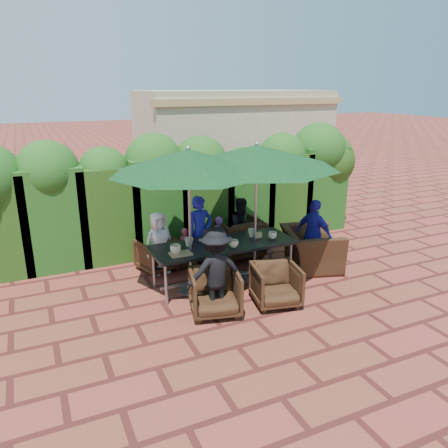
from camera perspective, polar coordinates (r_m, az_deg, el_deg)
name	(u,v)px	position (r m, az deg, el deg)	size (l,w,h in m)	color
ground	(224,289)	(7.60, 0.02, -8.47)	(80.00, 80.00, 0.00)	maroon
dining_table	(223,247)	(7.55, -0.08, -3.06)	(2.50, 0.90, 0.75)	black
umbrella_left	(188,162)	(6.88, -4.69, 8.12)	(2.48, 2.48, 2.46)	gray
umbrella_right	(257,156)	(7.40, 4.31, 8.81)	(2.77, 2.77, 2.46)	gray
chair_far_left	(158,253)	(8.32, -8.68, -3.73)	(0.67, 0.62, 0.69)	black
chair_far_mid	(207,247)	(8.44, -2.20, -2.98)	(0.73, 0.68, 0.75)	black
chair_far_right	(239,236)	(8.87, 2.01, -1.53)	(0.84, 0.79, 0.87)	black
chair_near_left	(215,290)	(6.70, -1.19, -8.66)	(0.73, 0.69, 0.76)	black
chair_near_right	(276,283)	(7.02, 6.81, -7.65)	(0.70, 0.66, 0.72)	black
chair_end_right	(312,242)	(8.47, 11.36, -2.37)	(1.14, 0.74, 0.99)	black
adult_far_left	(159,243)	(8.11, -8.47, -2.44)	(0.58, 0.34, 1.17)	white
adult_far_mid	(200,232)	(8.27, -3.11, -1.07)	(0.50, 0.41, 1.39)	#1F1D9D
adult_far_right	(242,228)	(8.77, 2.39, -0.51)	(0.59, 0.36, 1.23)	black
adult_near_left	(215,271)	(6.58, -1.14, -6.17)	(0.88, 0.40, 1.38)	black
adult_end_right	(314,235)	(8.38, 11.66, -1.36)	(0.79, 0.39, 1.34)	#1F1D9D
child_left	(186,247)	(8.42, -5.01, -3.06)	(0.27, 0.22, 0.76)	#BF4360
child_right	(220,238)	(8.72, -0.51, -1.83)	(0.32, 0.26, 0.88)	purple
pedestrian_a	(209,182)	(11.54, -2.00, 5.52)	(1.73, 0.62, 1.85)	#28944D
pedestrian_b	(240,181)	(12.29, 2.10, 5.69)	(0.77, 0.47, 1.61)	#BF4360
pedestrian_c	(276,175)	(12.63, 6.82, 6.43)	(1.18, 0.54, 1.84)	#9C9DA5
cup_a	(176,249)	(7.10, -6.34, -3.28)	(0.18, 0.18, 0.14)	beige
cup_b	(189,242)	(7.40, -4.61, -2.36)	(0.15, 0.15, 0.14)	beige
cup_c	(234,244)	(7.32, 1.28, -2.58)	(0.16, 0.16, 0.13)	beige
cup_d	(252,233)	(7.84, 3.68, -1.17)	(0.15, 0.15, 0.15)	beige
cup_e	(273,235)	(7.78, 6.36, -1.47)	(0.16, 0.16, 0.12)	beige
ketchup_bottle	(214,240)	(7.45, -1.35, -2.05)	(0.04, 0.04, 0.17)	#B20C0A
sauce_bottle	(214,239)	(7.49, -1.27, -1.94)	(0.04, 0.04, 0.17)	#4C230C
serving_tray	(181,254)	(7.07, -5.68, -3.90)	(0.35, 0.25, 0.02)	#AB7A52
number_block_left	(213,243)	(7.40, -1.45, -2.49)	(0.12, 0.06, 0.10)	tan
number_block_right	(258,235)	(7.80, 4.51, -1.45)	(0.12, 0.06, 0.10)	tan
hedge_wall	(172,185)	(9.16, -6.85, 5.02)	(9.10, 1.60, 2.53)	#18350E
building	(233,141)	(14.74, 1.16, 10.85)	(6.20, 3.08, 3.20)	#BDAE8C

